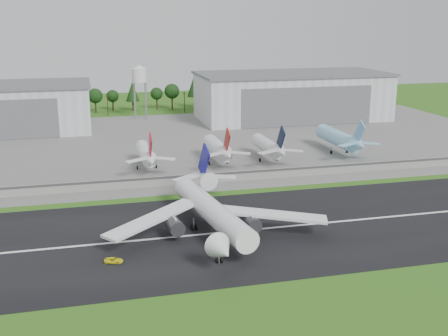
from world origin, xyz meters
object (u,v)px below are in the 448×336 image
object	(u,v)px
parked_jet_navy	(270,147)
parked_jet_skyblue	(341,139)
main_airliner	(212,216)
parked_jet_red_b	(219,149)
ground_vehicle	(114,260)
parked_jet_red_a	(147,155)

from	to	relation	value
parked_jet_navy	parked_jet_skyblue	xyz separation A→B (m)	(31.97, 5.07, 0.39)
main_airliner	parked_jet_skyblue	world-z (taller)	main_airliner
parked_jet_red_b	parked_jet_navy	world-z (taller)	parked_jet_red_b
main_airliner	parked_jet_navy	world-z (taller)	main_airliner
parked_jet_navy	parked_jet_skyblue	bearing A→B (deg)	9.01
parked_jet_red_b	parked_jet_navy	xyz separation A→B (m)	(20.04, -0.04, -0.25)
main_airliner	parked_jet_red_b	distance (m)	69.45
parked_jet_navy	ground_vehicle	bearing A→B (deg)	-129.12
parked_jet_red_b	parked_jet_skyblue	size ratio (longest dim) A/B	0.84
main_airliner	parked_jet_navy	bearing A→B (deg)	-127.70
parked_jet_red_a	parked_jet_navy	world-z (taller)	parked_jet_navy
parked_jet_red_a	ground_vehicle	bearing A→B (deg)	-102.10
ground_vehicle	parked_jet_red_a	xyz separation A→B (m)	(16.79, 78.34, 5.16)
parked_jet_red_b	parked_jet_navy	size ratio (longest dim) A/B	1.00
main_airliner	parked_jet_skyblue	bearing A→B (deg)	-142.23
ground_vehicle	parked_jet_red_a	world-z (taller)	parked_jet_red_a
parked_jet_red_a	parked_jet_skyblue	distance (m)	79.07
parked_jet_red_a	parked_jet_skyblue	bearing A→B (deg)	3.69
ground_vehicle	parked_jet_red_b	distance (m)	89.93
parked_jet_navy	parked_jet_skyblue	size ratio (longest dim) A/B	0.84
parked_jet_red_a	parked_jet_navy	xyz separation A→B (m)	(46.94, 0.03, 0.13)
main_airliner	parked_jet_navy	size ratio (longest dim) A/B	1.89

